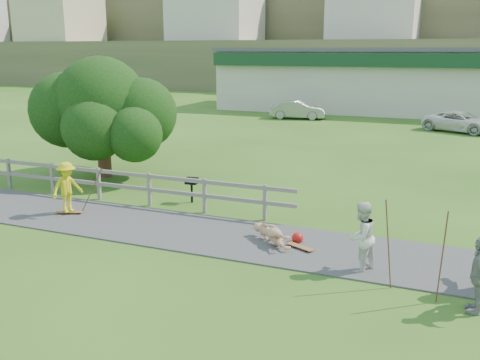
{
  "coord_description": "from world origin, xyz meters",
  "views": [
    {
      "loc": [
        7.16,
        -11.12,
        5.01
      ],
      "look_at": [
        1.73,
        2.0,
        1.52
      ],
      "focal_mm": 40.0,
      "sensor_mm": 36.0,
      "label": 1
    }
  ],
  "objects": [
    {
      "name": "spectator_a",
      "position": [
        5.31,
        0.6,
        0.83
      ],
      "size": [
        0.93,
        1.0,
        1.66
      ],
      "primitive_type": "imported",
      "rotation": [
        0.0,
        0.0,
        4.22
      ],
      "color": "silver",
      "rests_on": "ground"
    },
    {
      "name": "longboard_fallen",
      "position": [
        3.67,
        1.34,
        0.04
      ],
      "size": [
        0.81,
        0.51,
        0.09
      ],
      "primitive_type": null,
      "rotation": [
        0.0,
        0.0,
        -0.42
      ],
      "color": "brown",
      "rests_on": "ground"
    },
    {
      "name": "ground",
      "position": [
        0.0,
        0.0,
        0.0
      ],
      "size": [
        260.0,
        260.0,
        0.0
      ],
      "primitive_type": "plane",
      "color": "#2B5317",
      "rests_on": "ground"
    },
    {
      "name": "strip_mall",
      "position": [
        4.0,
        34.94,
        2.58
      ],
      "size": [
        32.5,
        10.75,
        5.1
      ],
      "color": "beige",
      "rests_on": "ground"
    },
    {
      "name": "tree",
      "position": [
        -5.88,
        6.17,
        1.92
      ],
      "size": [
        5.73,
        5.73,
        3.83
      ],
      "primitive_type": null,
      "color": "black",
      "rests_on": "ground"
    },
    {
      "name": "car_white",
      "position": [
        7.2,
        24.45,
        0.63
      ],
      "size": [
        4.97,
        3.74,
        1.26
      ],
      "primitive_type": "imported",
      "rotation": [
        0.0,
        0.0,
        1.15
      ],
      "color": "silver",
      "rests_on": "ground"
    },
    {
      "name": "bbq",
      "position": [
        -0.91,
        4.17,
        0.42
      ],
      "size": [
        0.43,
        0.34,
        0.85
      ],
      "primitive_type": null,
      "rotation": [
        0.0,
        0.0,
        0.12
      ],
      "color": "black",
      "rests_on": "ground"
    },
    {
      "name": "longboard_rider",
      "position": [
        -3.79,
        1.48,
        0.04
      ],
      "size": [
        0.82,
        0.49,
        0.09
      ],
      "primitive_type": null,
      "rotation": [
        0.0,
        0.0,
        0.4
      ],
      "color": "brown",
      "rests_on": "ground"
    },
    {
      "name": "spectator_b",
      "position": [
        7.76,
        -0.54,
        0.77
      ],
      "size": [
        0.42,
        0.92,
        1.54
      ],
      "primitive_type": "imported",
      "rotation": [
        0.0,
        0.0,
        4.76
      ],
      "color": "gray",
      "rests_on": "ground"
    },
    {
      "name": "path",
      "position": [
        0.0,
        1.5,
        0.02
      ],
      "size": [
        34.0,
        3.0,
        0.04
      ],
      "primitive_type": "cube",
      "color": "#3A3A3C",
      "rests_on": "ground"
    },
    {
      "name": "fence",
      "position": [
        -4.62,
        3.3,
        0.72
      ],
      "size": [
        15.05,
        0.1,
        1.1
      ],
      "color": "#6A665D",
      "rests_on": "ground"
    },
    {
      "name": "pole_rider",
      "position": [
        -3.19,
        1.88,
        0.86
      ],
      "size": [
        0.03,
        0.03,
        1.72
      ],
      "primitive_type": "cylinder",
      "color": "brown",
      "rests_on": "ground"
    },
    {
      "name": "car_silver",
      "position": [
        -3.93,
        26.76,
        0.66
      ],
      "size": [
        4.18,
        2.05,
        1.32
      ],
      "primitive_type": "imported",
      "rotation": [
        0.0,
        0.0,
        1.74
      ],
      "color": "#96979D",
      "rests_on": "ground"
    },
    {
      "name": "pole_spec_right",
      "position": [
        7.08,
        -0.39,
        0.97
      ],
      "size": [
        0.03,
        0.03,
        1.94
      ],
      "primitive_type": "cylinder",
      "color": "brown",
      "rests_on": "ground"
    },
    {
      "name": "skater_rider",
      "position": [
        -3.79,
        1.48,
        0.79
      ],
      "size": [
        0.86,
        1.14,
        1.57
      ],
      "primitive_type": "imported",
      "rotation": [
        0.0,
        0.0,
        1.27
      ],
      "color": "#CBC613",
      "rests_on": "ground"
    },
    {
      "name": "skater_fallen",
      "position": [
        2.87,
        1.44,
        0.28
      ],
      "size": [
        1.27,
        1.4,
        0.56
      ],
      "primitive_type": "imported",
      "rotation": [
        0.0,
        0.0,
        0.86
      ],
      "color": "tan",
      "rests_on": "ground"
    },
    {
      "name": "pole_spec_left",
      "position": [
        5.99,
        -0.07,
        0.99
      ],
      "size": [
        0.03,
        0.03,
        1.97
      ],
      "primitive_type": "cylinder",
      "color": "brown",
      "rests_on": "ground"
    },
    {
      "name": "helmet",
      "position": [
        3.47,
        1.79,
        0.15
      ],
      "size": [
        0.3,
        0.3,
        0.3
      ],
      "primitive_type": "sphere",
      "color": "#AE1512",
      "rests_on": "ground"
    }
  ]
}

